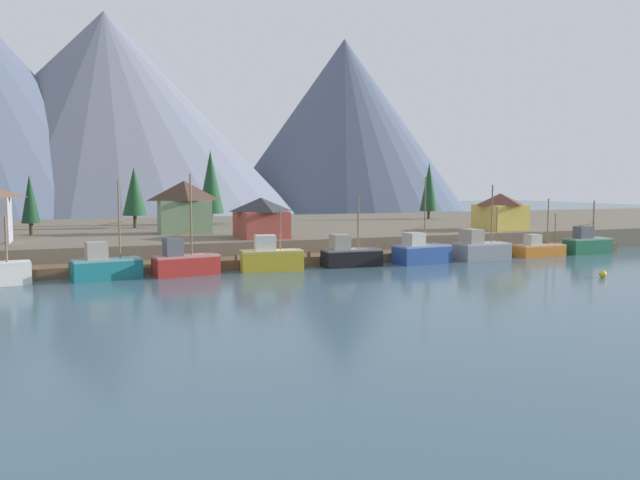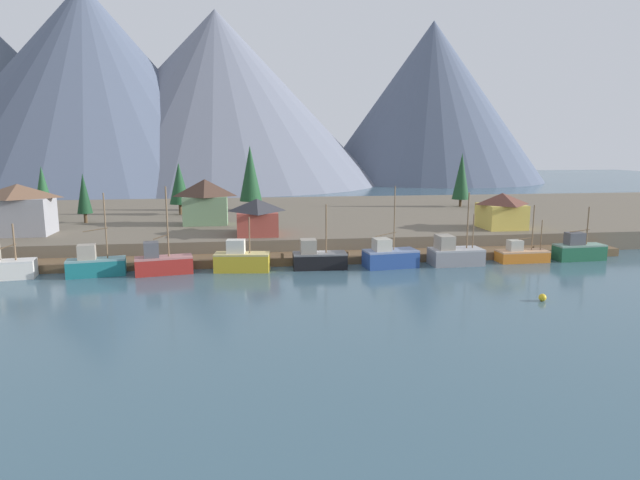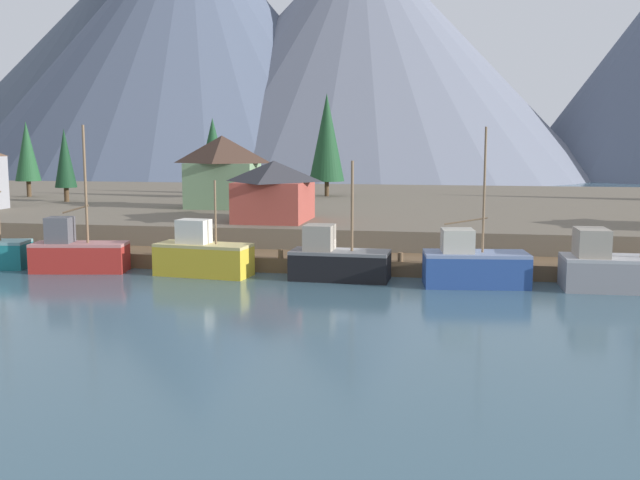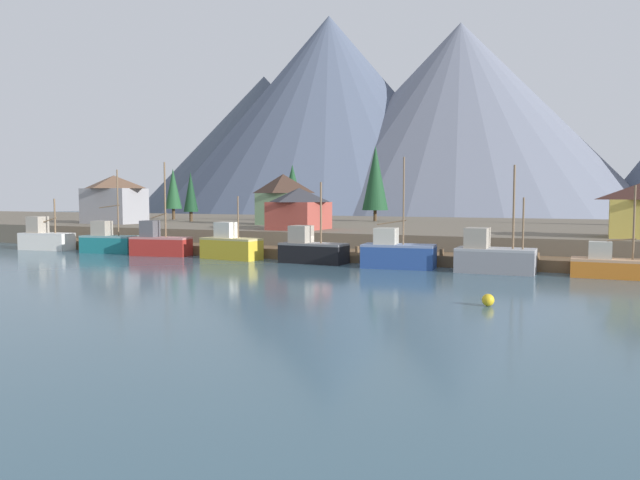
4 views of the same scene
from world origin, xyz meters
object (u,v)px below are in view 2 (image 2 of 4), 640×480
(fishing_boat_black, at_px, (318,258))
(fishing_boat_teal, at_px, (95,265))
(fishing_boat_blue, at_px, (389,257))
(fishing_boat_green, at_px, (579,250))
(conifer_mid_right, at_px, (179,184))
(conifer_near_left, at_px, (250,173))
(house_green, at_px, (205,201))
(fishing_boat_white, at_px, (2,267))
(house_yellow, at_px, (502,210))
(fishing_boat_orange, at_px, (521,254))
(conifer_near_right, at_px, (84,194))
(house_grey, at_px, (19,209))
(fishing_boat_grey, at_px, (454,254))
(conifer_back_left, at_px, (461,176))
(fishing_boat_red, at_px, (162,263))
(fishing_boat_yellow, at_px, (241,260))
(channel_buoy, at_px, (542,297))
(conifer_mid_left, at_px, (43,187))
(house_red, at_px, (257,216))

(fishing_boat_black, bearing_deg, fishing_boat_teal, -177.96)
(fishing_boat_blue, bearing_deg, fishing_boat_green, -5.57)
(fishing_boat_teal, relative_size, conifer_mid_right, 1.04)
(fishing_boat_blue, distance_m, conifer_near_left, 42.05)
(house_green, bearing_deg, fishing_boat_white, -134.35)
(house_yellow, distance_m, conifer_mid_right, 52.40)
(fishing_boat_orange, bearing_deg, fishing_boat_green, -0.63)
(fishing_boat_white, xyz_separation_m, fishing_boat_teal, (9.68, 0.06, -0.09))
(fishing_boat_teal, distance_m, fishing_boat_green, 58.30)
(fishing_boat_blue, xyz_separation_m, conifer_near_right, (-41.17, 25.50, 5.73))
(house_green, distance_m, house_yellow, 43.40)
(house_grey, xyz_separation_m, conifer_mid_right, (18.75, 18.67, 1.85))
(fishing_boat_grey, relative_size, house_yellow, 1.43)
(house_grey, height_order, conifer_mid_right, conifer_mid_right)
(fishing_boat_orange, bearing_deg, conifer_near_right, 156.08)
(fishing_boat_grey, distance_m, conifer_mid_right, 49.59)
(fishing_boat_teal, xyz_separation_m, fishing_boat_grey, (41.68, -0.09, 0.06))
(fishing_boat_green, xyz_separation_m, conifer_back_left, (-0.32, 37.84, 7.06))
(fishing_boat_black, height_order, fishing_boat_blue, fishing_boat_blue)
(fishing_boat_white, relative_size, fishing_boat_red, 0.66)
(fishing_boat_orange, height_order, fishing_boat_green, fishing_boat_orange)
(house_grey, relative_size, conifer_near_left, 0.71)
(fishing_boat_yellow, bearing_deg, house_grey, 160.01)
(fishing_boat_black, distance_m, fishing_boat_grey, 16.64)
(fishing_boat_green, bearing_deg, house_grey, 166.75)
(house_grey, height_order, conifer_back_left, conifer_back_left)
(fishing_boat_blue, distance_m, fishing_boat_orange, 17.08)
(fishing_boat_white, height_order, house_green, house_green)
(fishing_boat_orange, relative_size, channel_buoy, 10.12)
(fishing_boat_green, xyz_separation_m, conifer_mid_left, (-73.66, 30.43, 6.35))
(fishing_boat_black, distance_m, house_green, 25.57)
(fishing_boat_orange, xyz_separation_m, house_yellow, (2.52, 10.97, 4.17))
(conifer_back_left, bearing_deg, house_grey, -161.74)
(house_yellow, xyz_separation_m, conifer_near_left, (-35.32, 26.59, 4.10))
(fishing_boat_white, height_order, house_red, house_red)
(fishing_boat_grey, height_order, conifer_mid_right, conifer_mid_right)
(fishing_boat_red, distance_m, house_green, 21.81)
(fishing_boat_orange, distance_m, conifer_mid_left, 72.98)
(fishing_boat_white, distance_m, conifer_mid_right, 37.43)
(conifer_back_left, bearing_deg, fishing_boat_red, -142.94)
(house_red, height_order, house_yellow, house_yellow)
(fishing_boat_orange, xyz_separation_m, house_red, (-32.37, 10.66, 4.02))
(house_yellow, xyz_separation_m, conifer_near_right, (-60.75, 13.91, 1.90))
(conifer_back_left, bearing_deg, house_red, -145.60)
(fishing_boat_red, bearing_deg, house_red, 35.43)
(fishing_boat_white, relative_size, house_red, 0.93)
(fishing_boat_white, height_order, fishing_boat_red, fishing_boat_red)
(conifer_near_left, height_order, conifer_back_left, conifer_near_left)
(house_grey, bearing_deg, house_green, 14.44)
(fishing_boat_teal, bearing_deg, fishing_boat_black, -8.53)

